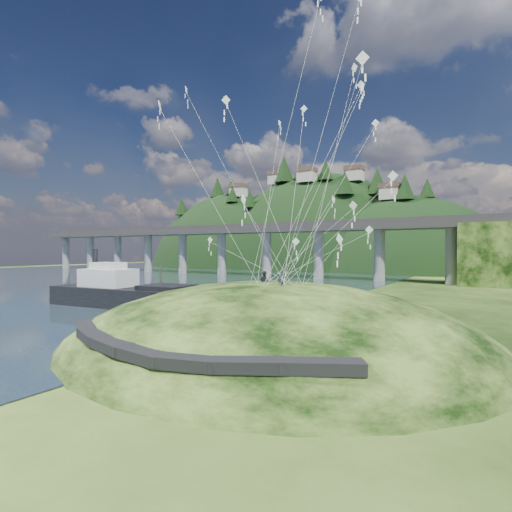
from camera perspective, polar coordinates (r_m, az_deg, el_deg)
The scene contains 10 objects.
ground at distance 35.99m, azimuth -10.70°, elevation -11.30°, with size 320.00×320.00×0.00m, color black.
water at distance 111.14m, azimuth -28.00°, elevation -3.06°, with size 240.00×240.00×0.00m, color #304758.
grass_hill at distance 33.36m, azimuth 2.32°, elevation -14.93°, with size 36.00×32.00×13.00m.
footpath at distance 23.63m, azimuth -13.34°, elevation -12.67°, with size 22.29×5.84×0.83m.
bridge at distance 108.37m, azimuth 4.08°, elevation 2.08°, with size 160.00×11.00×15.00m.
far_ridge at distance 163.40m, azimuth 7.22°, elevation -4.31°, with size 153.00×70.00×94.50m.
work_barge at distance 56.00m, azimuth -18.50°, elevation -4.93°, with size 22.33×8.01×7.65m.
wooden_dock at distance 42.69m, azimuth -9.68°, elevation -8.77°, with size 13.51×2.74×0.96m.
kite_flyers at distance 31.80m, azimuth 1.92°, elevation -2.25°, with size 3.31×2.40×1.81m.
kite_swarm at distance 35.41m, azimuth 7.34°, elevation 15.67°, with size 20.56×15.10×20.63m.
Camera 1 is at (23.71, -25.97, 7.66)m, focal length 28.00 mm.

